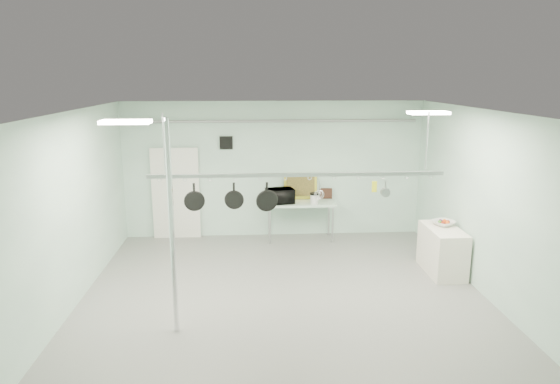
{
  "coord_description": "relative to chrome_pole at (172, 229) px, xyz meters",
  "views": [
    {
      "loc": [
        -0.57,
        -7.55,
        3.75
      ],
      "look_at": [
        -0.04,
        1.0,
        1.76
      ],
      "focal_mm": 32.0,
      "sensor_mm": 36.0,
      "label": 1
    }
  ],
  "objects": [
    {
      "name": "light_panel_right",
      "position": [
        4.1,
        1.2,
        1.56
      ],
      "size": [
        0.65,
        0.3,
        0.05
      ],
      "primitive_type": "cube",
      "color": "white",
      "rests_on": "ceiling"
    },
    {
      "name": "grater",
      "position": [
        3.17,
        0.9,
        0.39
      ],
      "size": [
        0.08,
        0.04,
        0.2
      ],
      "primitive_type": null,
      "rotation": [
        0.0,
        0.0,
        0.31
      ],
      "color": "yellow",
      "rests_on": "pot_rack"
    },
    {
      "name": "skillet_left",
      "position": [
        0.24,
        0.9,
        0.27
      ],
      "size": [
        0.34,
        0.11,
        0.44
      ],
      "primitive_type": null,
      "rotation": [
        0.0,
        0.0,
        0.15
      ],
      "color": "black",
      "rests_on": "pot_rack"
    },
    {
      "name": "pot_rack",
      "position": [
        1.9,
        0.9,
        0.63
      ],
      "size": [
        4.8,
        0.06,
        1.0
      ],
      "color": "#B7B7BC",
      "rests_on": "ceiling"
    },
    {
      "name": "prep_table",
      "position": [
        2.3,
        4.2,
        -0.77
      ],
      "size": [
        1.6,
        0.7,
        0.91
      ],
      "color": "silver",
      "rests_on": "floor"
    },
    {
      "name": "wall_vent",
      "position": [
        0.6,
        4.57,
        0.65
      ],
      "size": [
        0.3,
        0.04,
        0.3
      ],
      "primitive_type": "cube",
      "color": "black",
      "rests_on": "back_wall"
    },
    {
      "name": "skillet_right",
      "position": [
        1.41,
        0.9,
        0.24
      ],
      "size": [
        0.36,
        0.13,
        0.49
      ],
      "primitive_type": null,
      "rotation": [
        0.0,
        0.0,
        0.19
      ],
      "color": "black",
      "rests_on": "pot_rack"
    },
    {
      "name": "ceiling",
      "position": [
        1.7,
        0.6,
        1.59
      ],
      "size": [
        7.0,
        8.0,
        0.02
      ],
      "primitive_type": "cube",
      "color": "silver",
      "rests_on": "back_wall"
    },
    {
      "name": "whisk",
      "position": [
        2.26,
        0.9,
        0.34
      ],
      "size": [
        0.2,
        0.2,
        0.29
      ],
      "primitive_type": null,
      "rotation": [
        0.0,
        0.0,
        -0.33
      ],
      "color": "#A7A6AB",
      "rests_on": "pot_rack"
    },
    {
      "name": "right_wall",
      "position": [
        5.19,
        0.6,
        0.0
      ],
      "size": [
        0.02,
        8.0,
        3.2
      ],
      "primitive_type": "cube",
      "color": "silver",
      "rests_on": "floor"
    },
    {
      "name": "floor",
      "position": [
        1.7,
        0.6,
        -1.6
      ],
      "size": [
        8.0,
        8.0,
        0.0
      ],
      "primitive_type": "plane",
      "color": "gray",
      "rests_on": "ground"
    },
    {
      "name": "side_cabinet",
      "position": [
        4.85,
        2.0,
        -1.15
      ],
      "size": [
        0.6,
        1.2,
        0.9
      ],
      "primitive_type": "cube",
      "color": "white",
      "rests_on": "floor"
    },
    {
      "name": "saucepan",
      "position": [
        3.36,
        0.9,
        0.36
      ],
      "size": [
        0.16,
        0.1,
        0.26
      ],
      "primitive_type": null,
      "rotation": [
        0.0,
        0.0,
        -0.14
      ],
      "color": "#ACADB1",
      "rests_on": "pot_rack"
    },
    {
      "name": "coffee_canister",
      "position": [
        2.6,
        4.0,
        -0.59
      ],
      "size": [
        0.24,
        0.24,
        0.22
      ],
      "primitive_type": "cylinder",
      "rotation": [
        0.0,
        0.0,
        0.38
      ],
      "color": "silver",
      "rests_on": "prep_table"
    },
    {
      "name": "painting_small",
      "position": [
        2.94,
        4.5,
        -0.57
      ],
      "size": [
        0.3,
        0.1,
        0.25
      ],
      "primitive_type": "cube",
      "rotation": [
        -0.17,
        0.0,
        -0.05
      ],
      "color": "black",
      "rests_on": "prep_table"
    },
    {
      "name": "fruit_cluster",
      "position": [
        4.91,
        2.18,
        -0.61
      ],
      "size": [
        0.24,
        0.24,
        0.09
      ],
      "primitive_type": null,
      "color": "maroon",
      "rests_on": "fruit_bowl"
    },
    {
      "name": "skillet_mid",
      "position": [
        0.87,
        0.9,
        0.27
      ],
      "size": [
        0.31,
        0.08,
        0.43
      ],
      "primitive_type": null,
      "rotation": [
        0.0,
        0.0,
        -0.08
      ],
      "color": "black",
      "rests_on": "pot_rack"
    },
    {
      "name": "fruit_bowl",
      "position": [
        4.91,
        2.18,
        -0.65
      ],
      "size": [
        0.53,
        0.53,
        0.1
      ],
      "primitive_type": "imported",
      "rotation": [
        0.0,
        0.0,
        0.39
      ],
      "color": "silver",
      "rests_on": "side_cabinet"
    },
    {
      "name": "light_panel_left",
      "position": [
        -0.5,
        -0.2,
        1.56
      ],
      "size": [
        0.65,
        0.3,
        0.05
      ],
      "primitive_type": "cube",
      "color": "white",
      "rests_on": "ceiling"
    },
    {
      "name": "door",
      "position": [
        -0.6,
        4.54,
        -0.55
      ],
      "size": [
        1.1,
        0.1,
        2.2
      ],
      "primitive_type": "cube",
      "color": "silver",
      "rests_on": "floor"
    },
    {
      "name": "conduit_pipe",
      "position": [
        1.7,
        4.5,
        1.15
      ],
      "size": [
        6.6,
        0.07,
        0.07
      ],
      "primitive_type": "cylinder",
      "rotation": [
        0.0,
        1.57,
        0.0
      ],
      "color": "gray",
      "rests_on": "back_wall"
    },
    {
      "name": "chrome_pole",
      "position": [
        0.0,
        0.0,
        0.0
      ],
      "size": [
        0.08,
        0.08,
        3.2
      ],
      "primitive_type": "cylinder",
      "color": "silver",
      "rests_on": "floor"
    },
    {
      "name": "painting_large",
      "position": [
        2.33,
        4.5,
        -0.41
      ],
      "size": [
        0.78,
        0.14,
        0.58
      ],
      "primitive_type": "cube",
      "rotation": [
        -0.14,
        0.0,
        -0.01
      ],
      "color": "gold",
      "rests_on": "prep_table"
    },
    {
      "name": "back_wall",
      "position": [
        1.7,
        4.59,
        0.0
      ],
      "size": [
        7.0,
        0.02,
        3.2
      ],
      "primitive_type": "cube",
      "color": "silver",
      "rests_on": "floor"
    },
    {
      "name": "microwave",
      "position": [
        1.82,
        4.12,
        -0.53
      ],
      "size": [
        0.69,
        0.53,
        0.34
      ],
      "primitive_type": "imported",
      "rotation": [
        0.0,
        0.0,
        3.35
      ],
      "color": "black",
      "rests_on": "prep_table"
    }
  ]
}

